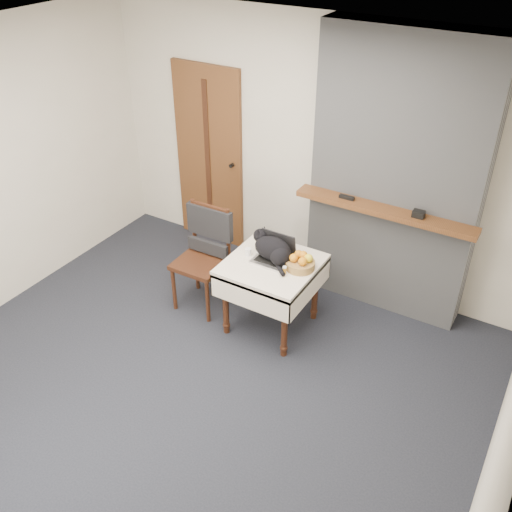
% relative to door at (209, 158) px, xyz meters
% --- Properties ---
extents(ground, '(4.50, 4.50, 0.00)m').
position_rel_door_xyz_m(ground, '(1.20, -1.97, -1.00)').
color(ground, black).
rests_on(ground, ground).
extents(room_shell, '(4.52, 4.01, 2.61)m').
position_rel_door_xyz_m(room_shell, '(1.20, -1.51, 0.76)').
color(room_shell, beige).
rests_on(room_shell, ground).
extents(door, '(0.82, 0.10, 2.00)m').
position_rel_door_xyz_m(door, '(0.00, 0.00, 0.00)').
color(door, brown).
rests_on(door, ground).
extents(chimney, '(1.62, 0.48, 2.60)m').
position_rel_door_xyz_m(chimney, '(2.10, -0.13, 0.30)').
color(chimney, gray).
rests_on(chimney, ground).
extents(side_table, '(0.78, 0.78, 0.70)m').
position_rel_door_xyz_m(side_table, '(1.37, -1.05, -0.41)').
color(side_table, '#381F0F').
rests_on(side_table, ground).
extents(laptop, '(0.33, 0.28, 0.24)m').
position_rel_door_xyz_m(laptop, '(1.36, -0.98, -0.24)').
color(laptop, '#B7B7BC').
rests_on(laptop, side_table).
extents(cat, '(0.47, 0.36, 0.25)m').
position_rel_door_xyz_m(cat, '(1.36, -1.00, -0.19)').
color(cat, black).
rests_on(cat, side_table).
extents(cream_jar, '(0.06, 0.06, 0.07)m').
position_rel_door_xyz_m(cream_jar, '(1.13, -1.04, -0.27)').
color(cream_jar, white).
rests_on(cream_jar, side_table).
extents(pill_bottle, '(0.03, 0.03, 0.07)m').
position_rel_door_xyz_m(pill_bottle, '(1.55, -1.13, -0.26)').
color(pill_bottle, '#AE7015').
rests_on(pill_bottle, side_table).
extents(fruit_basket, '(0.25, 0.25, 0.14)m').
position_rel_door_xyz_m(fruit_basket, '(1.62, -0.99, -0.24)').
color(fruit_basket, '#AB8245').
rests_on(fruit_basket, side_table).
extents(desk_clutter, '(0.14, 0.03, 0.01)m').
position_rel_door_xyz_m(desk_clutter, '(1.54, -0.97, -0.30)').
color(desk_clutter, black).
rests_on(desk_clutter, side_table).
extents(chair, '(0.47, 0.46, 1.02)m').
position_rel_door_xyz_m(chair, '(0.64, -1.01, -0.35)').
color(chair, '#381F0F').
rests_on(chair, ground).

